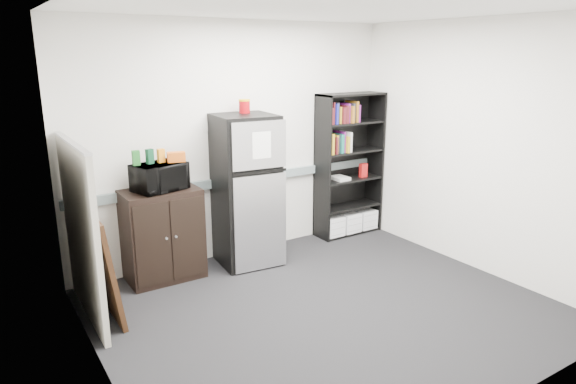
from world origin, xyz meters
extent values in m
plane|color=black|center=(0.00, 0.00, 0.00)|extent=(4.00, 4.00, 0.00)
cube|color=white|center=(0.00, 1.75, 1.35)|extent=(4.00, 0.02, 2.70)
cube|color=white|center=(2.00, 0.00, 1.35)|extent=(0.02, 3.50, 2.70)
cube|color=white|center=(-2.00, 0.00, 1.35)|extent=(0.02, 3.50, 2.70)
cube|color=white|center=(0.00, 0.00, 2.70)|extent=(4.00, 3.50, 0.02)
cube|color=gray|center=(0.00, 1.72, 0.90)|extent=(3.92, 0.05, 0.10)
cube|color=white|center=(-0.35, 1.74, 1.55)|extent=(0.14, 0.00, 0.10)
cube|color=black|center=(1.09, 1.56, 0.93)|extent=(0.02, 0.34, 1.85)
cube|color=black|center=(1.97, 1.56, 0.93)|extent=(0.02, 0.34, 1.85)
cube|color=black|center=(1.53, 1.72, 0.93)|extent=(0.90, 0.02, 1.85)
cube|color=black|center=(1.53, 1.56, 1.84)|extent=(0.90, 0.34, 0.02)
cube|color=black|center=(1.53, 1.56, 0.02)|extent=(0.85, 0.32, 0.03)
cube|color=black|center=(1.53, 1.56, 0.37)|extent=(0.85, 0.32, 0.03)
cube|color=black|center=(1.53, 1.56, 0.74)|extent=(0.85, 0.32, 0.02)
cube|color=black|center=(1.53, 1.56, 1.11)|extent=(0.85, 0.32, 0.02)
cube|color=black|center=(1.53, 1.56, 1.48)|extent=(0.85, 0.32, 0.02)
cube|color=white|center=(1.25, 1.55, 0.16)|extent=(0.25, 0.30, 0.25)
cube|color=white|center=(1.53, 1.55, 0.16)|extent=(0.25, 0.30, 0.25)
cube|color=white|center=(1.81, 1.55, 0.16)|extent=(0.25, 0.30, 0.25)
cube|color=#9F998D|center=(-1.90, 1.08, 0.80)|extent=(0.05, 1.30, 1.60)
cube|color=#B2B2B7|center=(-1.90, 1.08, 1.61)|extent=(0.06, 1.30, 0.02)
cube|color=black|center=(-1.03, 1.50, 0.49)|extent=(0.78, 0.49, 0.97)
cube|color=black|center=(-1.21, 1.26, 0.49)|extent=(0.36, 0.01, 0.86)
cube|color=black|center=(-0.84, 1.26, 0.49)|extent=(0.36, 0.01, 0.86)
cylinder|color=#B2B2B7|center=(-1.08, 1.24, 0.54)|extent=(0.02, 0.02, 0.02)
cylinder|color=#B2B2B7|center=(-0.98, 1.24, 0.54)|extent=(0.02, 0.02, 0.02)
imported|color=black|center=(-1.03, 1.48, 1.12)|extent=(0.59, 0.47, 0.28)
cube|color=#1B5E20|center=(-1.24, 1.52, 1.33)|extent=(0.07, 0.05, 0.15)
cube|color=#0D3A22|center=(-1.10, 1.52, 1.33)|extent=(0.08, 0.07, 0.15)
cube|color=orange|center=(-0.98, 1.52, 1.33)|extent=(0.08, 0.06, 0.14)
cube|color=#CD5714|center=(-0.84, 1.47, 1.31)|extent=(0.20, 0.14, 0.10)
cube|color=black|center=(-0.07, 1.43, 0.84)|extent=(0.70, 0.70, 1.68)
cube|color=silver|center=(-0.07, 1.10, 1.41)|extent=(0.61, 0.08, 0.50)
cube|color=silver|center=(-0.07, 1.10, 0.55)|extent=(0.61, 0.08, 1.07)
cube|color=black|center=(-0.07, 1.09, 1.12)|extent=(0.61, 0.07, 0.03)
cube|color=white|center=(-0.05, 1.09, 1.41)|extent=(0.21, 0.02, 0.28)
cube|color=black|center=(-0.07, 1.43, 1.69)|extent=(0.70, 0.70, 0.02)
cylinder|color=#9C070D|center=(0.00, 1.55, 1.77)|extent=(0.12, 0.12, 0.15)
cylinder|color=gold|center=(0.00, 1.55, 1.86)|extent=(0.12, 0.12, 0.02)
cube|color=black|center=(-1.77, 0.98, 0.50)|extent=(0.17, 0.78, 1.00)
cube|color=beige|center=(-1.75, 0.98, 0.50)|extent=(0.11, 0.66, 0.84)
camera|label=1|loc=(-2.68, -3.50, 2.34)|focal=32.00mm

